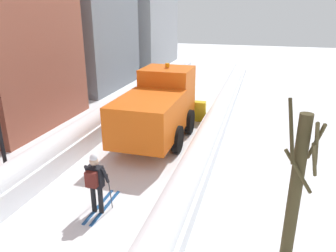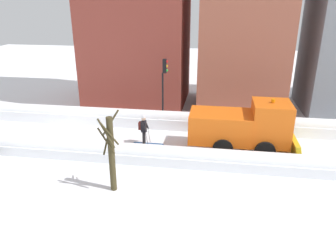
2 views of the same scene
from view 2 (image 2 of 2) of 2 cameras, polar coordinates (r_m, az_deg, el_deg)
name	(u,v)px [view 2 (image 2 of 2)]	position (r m, az deg, el deg)	size (l,w,h in m)	color
ground_plane	(222,147)	(19.36, 9.41, -3.60)	(80.00, 80.00, 0.00)	white
snowbank_left	(223,123)	(21.47, 9.51, 0.50)	(1.10, 36.00, 1.17)	white
snowbank_right	(223,160)	(16.93, 9.49, -5.84)	(1.10, 36.00, 0.99)	white
building_brick_mid	(244,32)	(26.01, 13.06, 15.69)	(6.75, 6.42, 11.48)	#9E5642
plow_truck	(244,126)	(18.58, 13.14, -0.04)	(3.20, 5.98, 3.12)	orange
skier	(144,128)	(19.13, -4.27, -0.41)	(0.62, 1.80, 1.81)	black
traffic_light_pole	(164,79)	(21.63, -0.67, 8.12)	(0.28, 0.42, 4.46)	black
bare_tree_near	(111,152)	(14.39, -9.89, -4.52)	(0.80, 0.95, 3.72)	#423921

